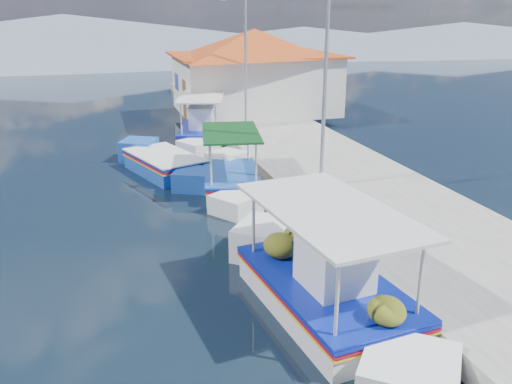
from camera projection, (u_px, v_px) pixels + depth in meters
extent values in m
plane|color=black|center=(191.00, 242.00, 14.32)|extent=(160.00, 160.00, 0.00)
cube|color=#ACA9A1|center=(311.00, 158.00, 21.26)|extent=(5.00, 44.00, 0.50)
cylinder|color=#A5A8AD|center=(374.00, 248.00, 12.41)|extent=(0.20, 0.20, 0.30)
cylinder|color=#A5A8AD|center=(298.00, 184.00, 16.94)|extent=(0.20, 0.20, 0.30)
cylinder|color=#A5A8AD|center=(247.00, 141.00, 22.37)|extent=(0.20, 0.20, 0.30)
cylinder|color=#A5A8AD|center=(216.00, 115.00, 27.80)|extent=(0.20, 0.20, 0.30)
cube|color=white|center=(325.00, 301.00, 11.03)|extent=(2.60, 4.43, 0.92)
cube|color=white|center=(293.00, 241.00, 13.59)|extent=(2.16, 2.16, 1.02)
cube|color=#0B1C8F|center=(326.00, 283.00, 10.89)|extent=(2.68, 4.57, 0.06)
cube|color=#A30D23|center=(326.00, 286.00, 10.91)|extent=(2.68, 4.57, 0.05)
cube|color=yellow|center=(326.00, 289.00, 10.93)|extent=(2.68, 4.57, 0.04)
cube|color=#0B1C8F|center=(326.00, 280.00, 10.86)|extent=(2.70, 4.53, 0.05)
cube|color=brown|center=(326.00, 281.00, 10.87)|extent=(2.42, 4.33, 0.05)
cube|color=white|center=(332.00, 264.00, 10.43)|extent=(1.31, 1.39, 1.07)
cube|color=silver|center=(333.00, 238.00, 10.25)|extent=(1.43, 1.50, 0.06)
cylinder|color=beige|center=(268.00, 217.00, 12.13)|extent=(0.07, 0.07, 1.56)
cylinder|color=beige|center=(340.00, 212.00, 12.41)|extent=(0.07, 0.07, 1.56)
cylinder|color=beige|center=(310.00, 295.00, 8.83)|extent=(0.07, 0.07, 1.56)
cylinder|color=beige|center=(407.00, 286.00, 9.11)|extent=(0.07, 0.07, 1.56)
cube|color=silver|center=(329.00, 210.00, 10.36)|extent=(2.71, 4.45, 0.07)
ellipsoid|color=#494F15|center=(292.00, 243.00, 11.98)|extent=(0.74, 0.81, 0.55)
ellipsoid|color=#494F15|center=(315.00, 234.00, 12.56)|extent=(0.62, 0.68, 0.47)
ellipsoid|color=#494F15|center=(367.00, 316.00, 9.20)|extent=(0.66, 0.73, 0.50)
sphere|color=orange|center=(363.00, 233.00, 11.34)|extent=(0.39, 0.39, 0.39)
cube|color=white|center=(231.00, 185.00, 18.27)|extent=(2.34, 3.55, 0.84)
cube|color=white|center=(207.00, 166.00, 20.09)|extent=(1.77, 1.77, 0.93)
cube|color=white|center=(260.00, 204.00, 16.47)|extent=(1.72, 1.72, 0.79)
cube|color=#0B1C8F|center=(231.00, 174.00, 18.14)|extent=(2.41, 3.66, 0.05)
cube|color=#A30D23|center=(231.00, 176.00, 18.17)|extent=(2.41, 3.66, 0.04)
cube|color=yellow|center=(231.00, 178.00, 18.19)|extent=(2.41, 3.66, 0.04)
cube|color=#1C4DAB|center=(231.00, 172.00, 18.12)|extent=(2.42, 3.63, 0.04)
cube|color=brown|center=(231.00, 173.00, 18.13)|extent=(2.18, 3.46, 0.04)
cylinder|color=beige|center=(196.00, 146.00, 18.76)|extent=(0.06, 0.06, 1.41)
cylinder|color=beige|center=(233.00, 142.00, 19.36)|extent=(0.06, 0.06, 1.41)
cylinder|color=beige|center=(229.00, 166.00, 16.44)|extent=(0.06, 0.06, 1.41)
cylinder|color=beige|center=(269.00, 160.00, 17.04)|extent=(0.06, 0.06, 1.41)
cube|color=#0C3E17|center=(231.00, 132.00, 17.67)|extent=(2.42, 3.57, 0.06)
cube|color=#1C4DAB|center=(165.00, 168.00, 20.12)|extent=(2.83, 3.81, 0.95)
cube|color=#1C4DAB|center=(176.00, 150.00, 22.23)|extent=(1.73, 1.73, 1.05)
cube|color=#1C4DAB|center=(151.00, 187.00, 18.03)|extent=(1.68, 1.68, 0.90)
cube|color=#0B1C8F|center=(164.00, 157.00, 19.97)|extent=(2.91, 3.93, 0.06)
cube|color=#A30D23|center=(164.00, 159.00, 20.00)|extent=(2.91, 3.93, 0.05)
cube|color=yellow|center=(164.00, 161.00, 20.02)|extent=(2.91, 3.93, 0.04)
cube|color=white|center=(164.00, 155.00, 19.95)|extent=(2.92, 3.90, 0.05)
cube|color=brown|center=(164.00, 156.00, 19.96)|extent=(2.67, 3.70, 0.05)
cube|color=white|center=(203.00, 137.00, 24.98)|extent=(2.84, 4.03, 0.86)
cube|color=white|center=(180.00, 126.00, 26.88)|extent=(1.86, 1.86, 0.95)
cube|color=white|center=(227.00, 148.00, 23.10)|extent=(1.81, 1.81, 0.82)
cube|color=#0B1C8F|center=(202.00, 129.00, 24.85)|extent=(2.92, 4.15, 0.05)
cube|color=#A30D23|center=(202.00, 130.00, 24.87)|extent=(2.92, 4.15, 0.05)
cube|color=yellow|center=(202.00, 132.00, 24.89)|extent=(2.92, 4.15, 0.04)
cube|color=#0B1C8F|center=(202.00, 127.00, 24.83)|extent=(2.93, 4.12, 0.05)
cube|color=brown|center=(202.00, 128.00, 24.84)|extent=(2.67, 3.92, 0.05)
cube|color=white|center=(205.00, 118.00, 24.46)|extent=(1.33, 1.42, 1.00)
cube|color=silver|center=(204.00, 107.00, 24.29)|extent=(1.45, 1.53, 0.05)
cylinder|color=beige|center=(173.00, 109.00, 25.43)|extent=(0.06, 0.06, 1.45)
cylinder|color=beige|center=(201.00, 106.00, 26.21)|extent=(0.06, 0.06, 1.45)
cylinder|color=beige|center=(202.00, 120.00, 22.99)|extent=(0.06, 0.06, 1.45)
cylinder|color=beige|center=(233.00, 116.00, 23.77)|extent=(0.06, 0.06, 1.45)
cube|color=silver|center=(201.00, 97.00, 24.36)|extent=(2.93, 4.06, 0.06)
cube|color=white|center=(254.00, 84.00, 28.91)|extent=(8.00, 6.00, 3.00)
cube|color=#CD4F1C|center=(254.00, 55.00, 28.40)|extent=(8.64, 6.48, 0.10)
pyramid|color=#CD4F1C|center=(254.00, 42.00, 28.19)|extent=(10.49, 10.49, 1.40)
cube|color=brown|center=(185.00, 100.00, 27.10)|extent=(0.06, 1.00, 2.00)
cube|color=#0B1C8F|center=(177.00, 82.00, 29.17)|extent=(0.06, 1.20, 0.90)
cylinder|color=#A5A8AD|center=(325.00, 93.00, 16.22)|extent=(0.12, 0.12, 6.00)
cylinder|color=#A5A8AD|center=(246.00, 64.00, 24.37)|extent=(0.12, 0.12, 6.00)
cone|color=slate|center=(65.00, 38.00, 62.87)|extent=(96.00, 96.00, 5.50)
cone|color=slate|center=(303.00, 41.00, 71.23)|extent=(76.80, 76.80, 3.80)
cone|color=slate|center=(462.00, 37.00, 77.90)|extent=(89.60, 89.60, 4.20)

